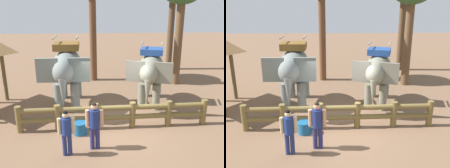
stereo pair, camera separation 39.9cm
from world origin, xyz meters
The scene contains 7 objects.
ground_plane centered at (0.00, 0.00, 0.00)m, with size 60.00×60.00×0.00m, color brown.
log_fence centered at (0.00, 0.07, 0.60)m, with size 7.46×0.45×1.05m.
elephant_near_left centered at (-1.98, 2.39, 1.83)m, with size 2.16×3.76×3.25m.
elephant_center centered at (1.88, 2.41, 1.65)m, with size 2.30×3.51×2.94m.
tourist_woman_in_black centered at (-0.76, -1.36, 0.97)m, with size 0.60×0.33×1.68m.
tourist_man_in_blue centered at (-1.65, -1.69, 0.90)m, with size 0.55×0.32×1.56m.
feed_bucket centered at (-1.31, -0.32, 0.23)m, with size 0.51×0.51×0.46m.
Camera 1 is at (-0.69, -9.01, 4.83)m, focal length 41.19 mm.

